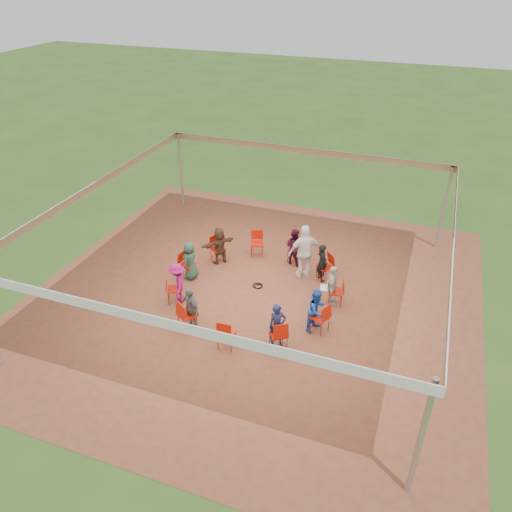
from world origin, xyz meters
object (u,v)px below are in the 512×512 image
(chair_4, at_px, (218,249))
(standing_person, at_px, (305,252))
(person_seated_0, at_px, (332,286))
(laptop, at_px, (326,286))
(cable_coil, at_px, (258,286))
(chair_5, at_px, (187,265))
(person_seated_7, at_px, (277,326))
(chair_0, at_px, (336,292))
(chair_1, at_px, (325,267))
(person_seated_4, at_px, (190,261))
(chair_9, at_px, (278,334))
(person_seated_2, at_px, (294,246))
(person_seated_5, at_px, (178,283))
(chair_7, at_px, (187,315))
(person_seated_6, at_px, (190,308))
(person_seated_1, at_px, (322,262))
(chair_6, at_px, (174,289))
(person_seated_8, at_px, (317,310))
(chair_2, at_px, (295,250))
(chair_8, at_px, (227,334))
(chair_3, at_px, (257,244))
(person_seated_3, at_px, (219,245))

(chair_4, xyz_separation_m, standing_person, (2.97, 0.05, 0.47))
(person_seated_0, xyz_separation_m, laptop, (-0.16, -0.03, -0.04))
(cable_coil, bearing_deg, chair_5, -173.48)
(person_seated_7, bearing_deg, chair_4, 98.39)
(chair_0, relative_size, chair_1, 1.00)
(person_seated_4, bearing_deg, person_seated_7, 65.45)
(chair_9, bearing_deg, chair_1, 49.09)
(chair_5, distance_m, cable_coil, 2.35)
(person_seated_2, relative_size, person_seated_5, 1.00)
(chair_7, distance_m, person_seated_6, 0.23)
(chair_0, bearing_deg, chair_9, 147.27)
(person_seated_1, relative_size, laptop, 3.45)
(person_seated_1, relative_size, person_seated_7, 1.00)
(chair_0, bearing_deg, chair_1, 16.36)
(chair_6, xyz_separation_m, person_seated_8, (4.24, 0.22, 0.20))
(person_seated_7, bearing_deg, person_seated_6, 147.27)
(chair_0, relative_size, standing_person, 0.49)
(chair_7, bearing_deg, standing_person, 87.88)
(chair_1, relative_size, person_seated_0, 0.70)
(chair_1, bearing_deg, chair_6, 81.82)
(person_seated_2, bearing_deg, person_seated_0, 147.27)
(chair_0, relative_size, chair_6, 1.00)
(person_seated_4, bearing_deg, person_seated_2, 130.91)
(person_seated_1, distance_m, laptop, 1.25)
(chair_4, xyz_separation_m, laptop, (3.95, -1.11, 0.16))
(person_seated_7, bearing_deg, chair_9, -90.00)
(chair_4, bearing_deg, person_seated_5, 35.02)
(chair_0, xyz_separation_m, chair_2, (-1.77, 1.89, 0.00))
(chair_4, distance_m, person_seated_6, 3.54)
(person_seated_0, height_order, person_seated_6, same)
(person_seated_8, bearing_deg, chair_1, 30.44)
(chair_7, xyz_separation_m, chair_8, (1.31, -0.33, 0.00))
(person_seated_5, bearing_deg, chair_8, 30.44)
(chair_8, bearing_deg, person_seated_7, 21.36)
(chair_1, height_order, person_seated_8, person_seated_8)
(chair_3, bearing_deg, person_seated_7, 97.97)
(chair_0, xyz_separation_m, person_seated_8, (-0.25, -1.30, 0.20))
(chair_4, relative_size, standing_person, 0.49)
(person_seated_5, bearing_deg, person_seated_1, 98.18)
(chair_0, height_order, chair_4, same)
(cable_coil, bearing_deg, chair_8, -86.29)
(chair_1, bearing_deg, person_seated_3, 50.37)
(person_seated_5, bearing_deg, cable_coil, 101.51)
(chair_1, distance_m, person_seated_0, 1.34)
(chair_7, distance_m, person_seated_2, 4.63)
(chair_9, xyz_separation_m, person_seated_5, (-3.41, 0.93, 0.20))
(person_seated_5, bearing_deg, laptop, 82.12)
(chair_0, relative_size, person_seated_3, 0.70)
(chair_8, xyz_separation_m, person_seated_2, (0.46, 4.60, 0.20))
(chair_0, xyz_separation_m, chair_3, (-3.12, 1.83, 0.00))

